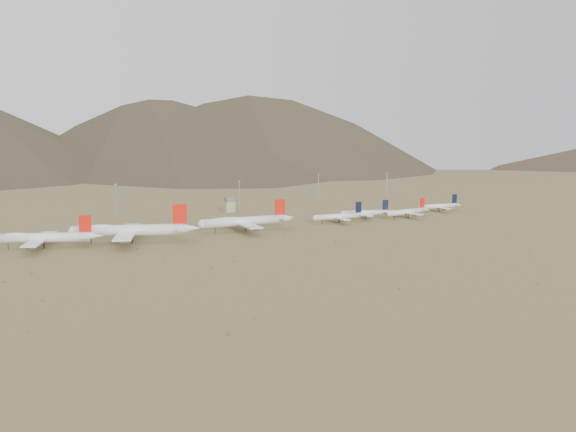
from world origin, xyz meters
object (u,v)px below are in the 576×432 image
narrowbody_b (366,213)px  control_tower (229,205)px  widebody_west (42,237)px  widebody_centre (130,230)px  narrowbody_a (339,216)px  widebody_east (244,221)px

narrowbody_b → control_tower: (-76.79, 85.51, 0.77)m
widebody_west → widebody_centre: size_ratio=0.82×
narrowbody_a → narrowbody_b: 30.71m
widebody_centre → narrowbody_a: size_ratio=1.67×
narrowbody_a → control_tower: 104.41m
widebody_east → narrowbody_a: (77.18, 0.83, -2.33)m
widebody_west → widebody_centre: (49.65, -7.43, 1.43)m
widebody_west → control_tower: bearing=51.9°
widebody_west → widebody_centre: bearing=13.4°
control_tower → narrowbody_a: bearing=-63.2°
widebody_east → control_tower: 98.76m
widebody_west → widebody_centre: widebody_centre is taller
widebody_centre → widebody_west: bearing=-167.0°
widebody_centre → narrowbody_b: size_ratio=1.82×
narrowbody_b → control_tower: 114.93m
widebody_centre → widebody_east: widebody_centre is taller
narrowbody_a → control_tower: size_ratio=3.71×
narrowbody_a → narrowbody_b: (29.73, 7.69, -0.23)m
narrowbody_b → widebody_west: bearing=-160.5°
widebody_east → narrowbody_b: 107.28m
widebody_west → narrowbody_b: 235.15m
widebody_west → narrowbody_a: 205.35m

